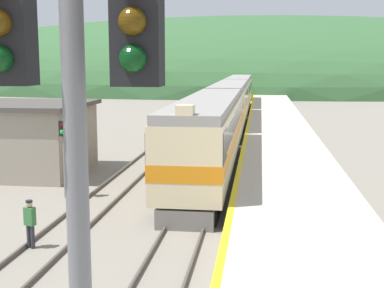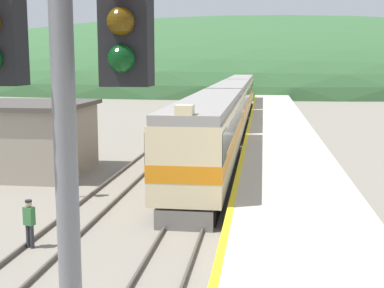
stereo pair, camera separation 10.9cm
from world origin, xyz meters
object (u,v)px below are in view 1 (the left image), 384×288
Objects in this scene: carriage_second at (230,104)px; carriage_third at (239,92)px; signal_post_siding at (64,142)px; express_train_lead_car at (209,134)px; track_worker at (30,221)px; signal_mast_main at (76,173)px.

carriage_third is (0.00, 20.57, 0.00)m from carriage_second.
carriage_third is 46.97m from signal_post_siding.
express_train_lead_car is 0.99× the size of carriage_third.
express_train_lead_car reaches higher than track_worker.
express_train_lead_car reaches higher than carriage_third.
signal_post_siding is at bearing 100.63° from track_worker.
signal_mast_main is at bearing -87.21° from express_train_lead_car.
carriage_third is at bearing 91.03° from signal_mast_main.
signal_mast_main is at bearing -63.60° from track_worker.
signal_mast_main is (1.17, -44.74, 2.95)m from carriage_second.
carriage_second is 44.86m from signal_mast_main.
carriage_second is 26.71m from signal_post_siding.
signal_mast_main is 14.24m from track_worker.
express_train_lead_car is 12.93m from track_worker.
carriage_second reaches higher than signal_post_siding.
signal_post_siding is 6.91m from track_worker.
carriage_second and carriage_third have the same top height.
express_train_lead_car is at bearing 92.79° from signal_mast_main.
carriage_second is 32.99m from track_worker.
signal_mast_main is at bearing -88.97° from carriage_third.
signal_mast_main is 20.27m from signal_post_siding.
signal_mast_main reaches higher than express_train_lead_car.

